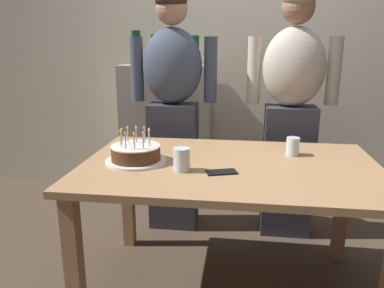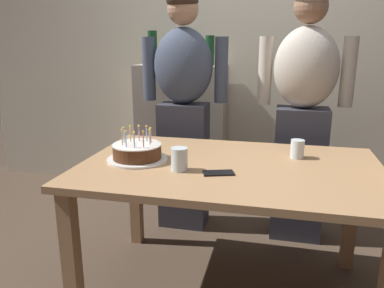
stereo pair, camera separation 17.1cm
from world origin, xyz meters
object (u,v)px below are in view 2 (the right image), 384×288
Objects in this scene: birthday_cake at (137,152)px; person_woman_cardigan at (303,115)px; water_glass_far at (297,149)px; person_man_bearded at (184,110)px; water_glass_near at (179,159)px; cell_phone at (218,173)px.

birthday_cake is 0.19× the size of person_woman_cardigan.
person_man_bearded is (-0.77, 0.56, 0.08)m from water_glass_far.
water_glass_near is 0.07× the size of person_woman_cardigan.
water_glass_far is at bearing 144.07° from person_man_bearded.
water_glass_far is 0.06× the size of person_woman_cardigan.
water_glass_near is 1.08m from person_woman_cardigan.
person_man_bearded is 1.00× the size of person_woman_cardigan.
water_glass_far is 0.56m from person_woman_cardigan.
water_glass_near is (0.26, -0.11, 0.01)m from birthday_cake.
water_glass_far is at bearing 85.10° from person_woman_cardigan.
water_glass_near reaches higher than cell_phone.
water_glass_far is 0.51m from cell_phone.
water_glass_far is 0.69× the size of cell_phone.
water_glass_far is (0.81, 0.23, 0.01)m from birthday_cake.
water_glass_far is 0.95m from person_man_bearded.
person_woman_cardigan is (0.81, 0.00, 0.00)m from person_man_bearded.
person_man_bearded reaches higher than cell_phone.
water_glass_far is at bearing 31.37° from water_glass_near.
person_man_bearded reaches higher than water_glass_far.
person_woman_cardigan is at bearing 55.95° from water_glass_near.
birthday_cake is at bearing 147.46° from cell_phone.
birthday_cake is at bearing 86.55° from person_man_bearded.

